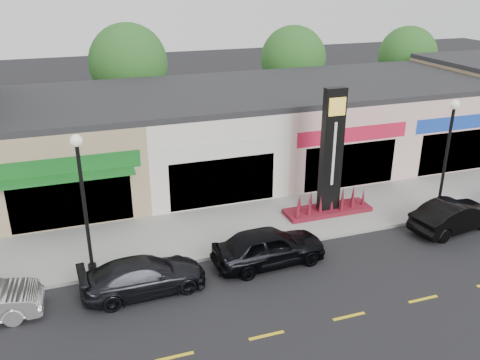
{
  "coord_description": "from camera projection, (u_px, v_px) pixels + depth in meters",
  "views": [
    {
      "loc": [
        -8.09,
        -15.16,
        10.78
      ],
      "look_at": [
        -1.49,
        4.0,
        2.48
      ],
      "focal_mm": 38.0,
      "sensor_mm": 36.0,
      "label": 1
    }
  ],
  "objects": [
    {
      "name": "curb",
      "position": [
        288.0,
        244.0,
        21.59
      ],
      "size": [
        52.0,
        0.2,
        0.15
      ],
      "primitive_type": "cube",
      "color": "gray",
      "rests_on": "ground"
    },
    {
      "name": "car_black_sedan",
      "position": [
        269.0,
        246.0,
        20.0
      ],
      "size": [
        2.06,
        4.62,
        1.54
      ],
      "primitive_type": "imported",
      "rotation": [
        0.0,
        0.0,
        1.62
      ],
      "color": "black",
      "rests_on": "ground"
    },
    {
      "name": "car_black_conv",
      "position": [
        454.0,
        216.0,
        22.68
      ],
      "size": [
        2.18,
        4.47,
        1.41
      ],
      "primitive_type": "imported",
      "rotation": [
        0.0,
        0.0,
        1.74
      ],
      "color": "black",
      "rests_on": "ground"
    },
    {
      "name": "sidewalk",
      "position": [
        268.0,
        221.0,
        23.56
      ],
      "size": [
        52.0,
        4.3,
        0.15
      ],
      "primitive_type": "cube",
      "color": "gray",
      "rests_on": "ground"
    },
    {
      "name": "ground",
      "position": [
        309.0,
        271.0,
        19.78
      ],
      "size": [
        120.0,
        120.0,
        0.0
      ],
      "primitive_type": "plane",
      "color": "black",
      "rests_on": "ground"
    },
    {
      "name": "shop_pink_w",
      "position": [
        309.0,
        123.0,
        30.57
      ],
      "size": [
        7.0,
        10.01,
        4.8
      ],
      "color": "beige",
      "rests_on": "ground"
    },
    {
      "name": "pylon_sign",
      "position": [
        330.0,
        171.0,
        23.5
      ],
      "size": [
        4.2,
        1.3,
        6.0
      ],
      "color": "#5A0F21",
      "rests_on": "sidewalk"
    },
    {
      "name": "lamp_west_near",
      "position": [
        83.0,
        192.0,
        18.24
      ],
      "size": [
        0.44,
        0.44,
        5.47
      ],
      "color": "black",
      "rests_on": "sidewalk"
    },
    {
      "name": "tree_rear_mid",
      "position": [
        293.0,
        59.0,
        37.41
      ],
      "size": [
        4.8,
        4.8,
        7.29
      ],
      "color": "#382619",
      "rests_on": "ground"
    },
    {
      "name": "shop_beige",
      "position": [
        66.0,
        147.0,
        26.34
      ],
      "size": [
        7.0,
        10.85,
        4.8
      ],
      "color": "tan",
      "rests_on": "ground"
    },
    {
      "name": "tree_rear_west",
      "position": [
        128.0,
        63.0,
        33.66
      ],
      "size": [
        5.2,
        5.2,
        7.83
      ],
      "color": "#382619",
      "rests_on": "ground"
    },
    {
      "name": "shop_pink_e",
      "position": [
        407.0,
        113.0,
        32.68
      ],
      "size": [
        7.0,
        10.01,
        4.8
      ],
      "color": "beige",
      "rests_on": "ground"
    },
    {
      "name": "shop_cream",
      "position": [
        197.0,
        134.0,
        28.46
      ],
      "size": [
        7.0,
        10.01,
        4.8
      ],
      "color": "silver",
      "rests_on": "ground"
    },
    {
      "name": "lamp_east_near",
      "position": [
        448.0,
        146.0,
        23.06
      ],
      "size": [
        0.44,
        0.44,
        5.47
      ],
      "color": "black",
      "rests_on": "sidewalk"
    },
    {
      "name": "car_dark_sedan",
      "position": [
        144.0,
        276.0,
        18.27
      ],
      "size": [
        2.07,
        4.59,
        1.31
      ],
      "primitive_type": "imported",
      "rotation": [
        0.0,
        0.0,
        1.63
      ],
      "color": "black",
      "rests_on": "ground"
    },
    {
      "name": "tree_rear_east",
      "position": [
        407.0,
        56.0,
        40.51
      ],
      "size": [
        4.6,
        4.6,
        6.94
      ],
      "color": "#382619",
      "rests_on": "ground"
    }
  ]
}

